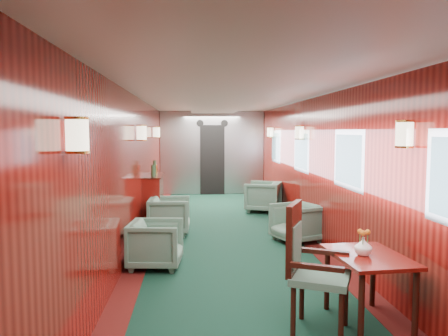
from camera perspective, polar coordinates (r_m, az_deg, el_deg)
name	(u,v)px	position (r m, az deg, el deg)	size (l,w,h in m)	color
room	(230,144)	(6.69, 0.83, 3.19)	(12.00, 12.10, 2.40)	#0D3222
bulkhead	(212,153)	(12.60, -1.55, 1.93)	(2.98, 0.17, 2.39)	#A0A3A7
windows_right	(320,154)	(7.23, 12.49, 1.74)	(0.02, 8.60, 0.80)	silver
wall_sconces	(227,133)	(7.25, 0.44, 4.55)	(2.97, 7.97, 0.25)	#F1E5BC
dining_table	(368,266)	(4.42, 18.34, -12.03)	(0.69, 0.94, 0.67)	maroon
side_chair	(309,262)	(4.15, 10.99, -11.95)	(0.68, 0.69, 1.17)	#204B3F
credenza	(154,199)	(8.63, -9.19, -4.07)	(0.34, 1.09, 1.26)	maroon
flower_vase	(363,246)	(4.33, 17.72, -9.74)	(0.16, 0.16, 0.17)	white
armchair_left_near	(156,244)	(6.02, -8.89, -9.77)	(0.67, 0.69, 0.63)	#204B3F
armchair_left_far	(169,216)	(7.86, -7.13, -6.19)	(0.70, 0.72, 0.66)	#204B3F
armchair_right_near	(296,223)	(7.35, 9.44, -7.08)	(0.68, 0.70, 0.63)	#204B3F
armchair_right_far	(263,197)	(9.96, 5.12, -3.74)	(0.73, 0.76, 0.69)	#204B3F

